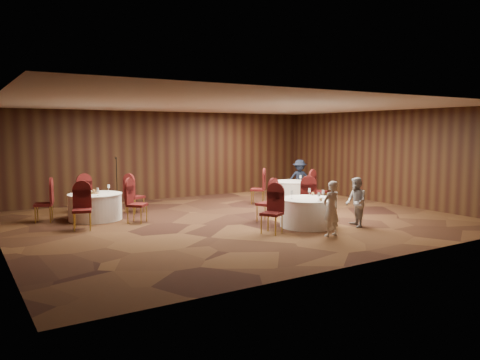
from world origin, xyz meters
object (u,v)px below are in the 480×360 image
woman_a (331,209)px  man_c (300,179)px  table_left (95,206)px  mic_stand (117,193)px  table_right (291,191)px  table_main (308,212)px  woman_b (356,202)px

woman_a → man_c: bearing=-125.2°
table_left → woman_a: bearing=-50.2°
man_c → table_left: bearing=-135.3°
table_left → mic_stand: size_ratio=0.90×
mic_stand → woman_a: (3.06, -6.76, 0.18)m
table_right → woman_a: woman_a is taller
woman_a → mic_stand: bearing=-68.4°
table_main → table_left: same height
table_left → table_right: bearing=-2.8°
woman_b → man_c: man_c is taller
table_left → woman_b: size_ratio=1.14×
table_main → woman_b: (1.03, -0.70, 0.27)m
woman_b → man_c: size_ratio=0.91×
woman_b → man_c: (2.14, 4.94, 0.07)m
mic_stand → woman_b: (4.37, -6.29, 0.16)m
table_right → man_c: size_ratio=0.91×
table_right → woman_b: (-1.22, -4.27, 0.27)m
table_left → table_right: (6.73, -0.32, 0.00)m
table_main → mic_stand: (-3.34, 5.59, 0.11)m
table_main → table_left: 5.94m
mic_stand → woman_b: bearing=-55.2°
table_main → woman_a: woman_a is taller
table_main → table_left: bearing=139.0°
table_left → mic_stand: (1.15, 1.70, 0.11)m
mic_stand → man_c: size_ratio=1.16×
woman_a → table_left: bearing=-53.0°
woman_a → woman_b: (1.31, 0.47, -0.01)m
table_main → woman_b: size_ratio=1.14×
table_main → woman_b: woman_b is taller
man_c → table_main: bearing=-84.7°
table_main → table_right: bearing=57.8°
table_main → table_right: same height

